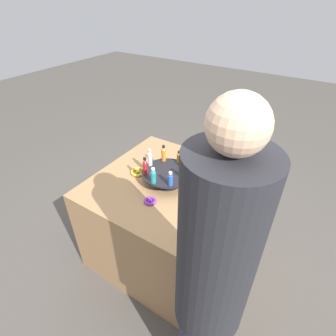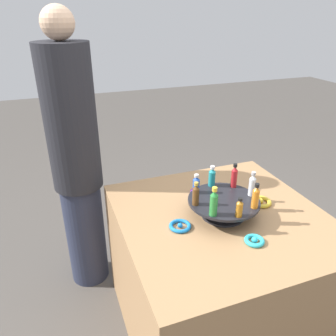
% 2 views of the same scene
% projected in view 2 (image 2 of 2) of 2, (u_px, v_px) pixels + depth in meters
% --- Properties ---
extents(ground_plane, '(12.00, 12.00, 0.00)m').
position_uv_depth(ground_plane, '(213.00, 320.00, 1.89)').
color(ground_plane, '#4C4742').
extents(party_table, '(0.97, 0.97, 0.73)m').
position_uv_depth(party_table, '(218.00, 272.00, 1.73)').
color(party_table, '#9E754C').
rests_on(party_table, ground_plane).
extents(display_stand, '(0.34, 0.34, 0.08)m').
position_uv_depth(display_stand, '(223.00, 205.00, 1.55)').
color(display_stand, black).
rests_on(display_stand, party_table).
extents(bottle_teal, '(0.03, 0.03, 0.11)m').
position_uv_depth(bottle_teal, '(212.00, 177.00, 1.64)').
color(bottle_teal, teal).
rests_on(bottle_teal, display_stand).
extents(bottle_blue, '(0.03, 0.03, 0.10)m').
position_uv_depth(bottle_blue, '(196.00, 184.00, 1.58)').
color(bottle_blue, '#234CAD').
rests_on(bottle_blue, display_stand).
extents(bottle_brown, '(0.03, 0.03, 0.12)m').
position_uv_depth(bottle_brown, '(196.00, 194.00, 1.48)').
color(bottle_brown, brown).
rests_on(bottle_brown, display_stand).
extents(bottle_green, '(0.03, 0.03, 0.14)m').
position_uv_depth(bottle_green, '(214.00, 202.00, 1.40)').
color(bottle_green, '#288438').
rests_on(bottle_green, display_stand).
extents(bottle_amber, '(0.03, 0.03, 0.09)m').
position_uv_depth(bottle_amber, '(239.00, 208.00, 1.40)').
color(bottle_amber, '#AD6B19').
rests_on(bottle_amber, display_stand).
extents(bottle_orange, '(0.03, 0.03, 0.12)m').
position_uv_depth(bottle_orange, '(256.00, 197.00, 1.45)').
color(bottle_orange, orange).
rests_on(bottle_orange, display_stand).
extents(bottle_clear, '(0.03, 0.03, 0.12)m').
position_uv_depth(bottle_clear, '(252.00, 185.00, 1.55)').
color(bottle_clear, silver).
rests_on(bottle_clear, display_stand).
extents(bottle_red, '(0.03, 0.03, 0.13)m').
position_uv_depth(bottle_red, '(234.00, 176.00, 1.63)').
color(bottle_red, '#B21E23').
rests_on(bottle_red, display_stand).
extents(ribbon_bow_teal, '(0.09, 0.09, 0.03)m').
position_uv_depth(ribbon_bow_teal, '(254.00, 240.00, 1.38)').
color(ribbon_bow_teal, '#2DB7CC').
rests_on(ribbon_bow_teal, party_table).
extents(ribbon_bow_gold, '(0.11, 0.11, 0.03)m').
position_uv_depth(ribbon_bow_gold, '(260.00, 202.00, 1.66)').
color(ribbon_bow_gold, gold).
rests_on(ribbon_bow_gold, party_table).
extents(ribbon_bow_purple, '(0.08, 0.08, 0.03)m').
position_uv_depth(ribbon_bow_purple, '(198.00, 191.00, 1.76)').
color(ribbon_bow_purple, purple).
rests_on(ribbon_bow_purple, party_table).
extents(ribbon_bow_blue, '(0.10, 0.10, 0.02)m').
position_uv_depth(ribbon_bow_blue, '(180.00, 226.00, 1.48)').
color(ribbon_bow_blue, blue).
rests_on(ribbon_bow_blue, party_table).
extents(person_figure, '(0.28, 0.28, 1.65)m').
position_uv_depth(person_figure, '(76.00, 163.00, 1.86)').
color(person_figure, '#282D42').
rests_on(person_figure, ground_plane).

